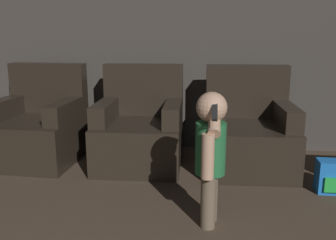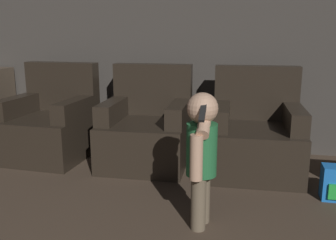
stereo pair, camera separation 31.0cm
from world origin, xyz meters
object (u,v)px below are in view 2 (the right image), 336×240
armchair_middle (147,131)px  armchair_right (256,137)px  armchair_left (51,125)px  person_toddler (201,150)px

armchair_middle → armchair_right: size_ratio=1.00×
armchair_left → person_toddler: 2.16m
armchair_left → person_toddler: size_ratio=1.06×
armchair_left → armchair_middle: bearing=2.6°
person_toddler → armchair_middle: bearing=-141.5°
person_toddler → armchair_right: bearing=170.3°
armchair_left → person_toddler: (1.79, -1.20, 0.22)m
armchair_middle → armchair_right: same height
armchair_left → armchair_middle: (1.08, 0.00, 0.00)m
armchair_left → armchair_right: same height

